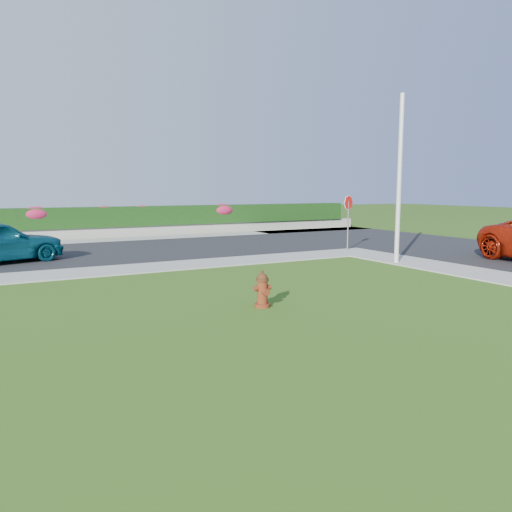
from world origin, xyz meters
TOP-DOWN VIEW (x-y plane):
  - ground at (0.00, 0.00)m, footprint 120.00×120.00m
  - street_far at (-5.00, 14.00)m, footprint 26.00×8.00m
  - sidewalk_far at (-6.00, 9.00)m, footprint 24.00×2.00m
  - curb_corner at (7.00, 9.00)m, footprint 2.00×2.00m
  - sidewalk_beyond at (-1.00, 19.00)m, footprint 34.00×2.00m
  - retaining_wall at (-1.00, 20.50)m, footprint 34.00×0.40m
  - hedge at (-1.00, 20.60)m, footprint 32.00×0.90m
  - fire_hydrant at (-1.24, 2.21)m, footprint 0.43×0.41m
  - utility_pole at (6.33, 5.80)m, footprint 0.16×0.16m
  - stop_sign at (7.15, 9.62)m, footprint 0.63×0.22m
  - flower_clump_c at (-4.45, 20.50)m, footprint 1.49×0.96m
  - flower_clump_d at (-0.98, 20.50)m, footprint 1.07×0.69m
  - flower_clump_e at (1.10, 20.50)m, footprint 1.08×0.70m
  - flower_clump_f at (6.11, 20.50)m, footprint 1.55×0.99m

SIDE VIEW (x-z plane):
  - ground at x=0.00m, z-range 0.00..0.00m
  - street_far at x=-5.00m, z-range 0.00..0.04m
  - sidewalk_far at x=-6.00m, z-range 0.00..0.04m
  - curb_corner at x=7.00m, z-range 0.00..0.04m
  - sidewalk_beyond at x=-1.00m, z-range 0.00..0.04m
  - retaining_wall at x=-1.00m, z-range 0.00..0.60m
  - fire_hydrant at x=-1.24m, z-range -0.02..0.82m
  - hedge at x=-1.00m, z-range 0.60..1.70m
  - flower_clump_f at x=6.11m, z-range 1.01..1.78m
  - flower_clump_c at x=-4.45m, z-range 1.03..1.78m
  - flower_clump_e at x=1.10m, z-range 1.21..1.76m
  - flower_clump_d at x=-0.98m, z-range 1.22..1.75m
  - stop_sign at x=7.15m, z-range 0.58..3.00m
  - utility_pole at x=6.33m, z-range 0.00..6.00m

